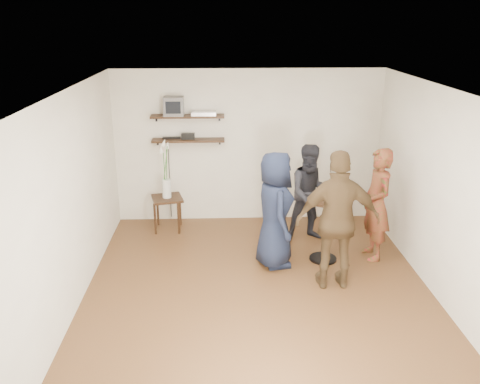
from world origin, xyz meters
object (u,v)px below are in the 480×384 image
(radio, at_px, (188,136))
(person_plaid, at_px, (377,205))
(drinks_table, at_px, (325,221))
(person_dark, at_px, (311,193))
(dvd_deck, at_px, (204,113))
(crt_monitor, at_px, (174,106))
(person_brown, at_px, (338,221))
(side_table, at_px, (167,203))
(person_navy, at_px, (275,210))

(radio, distance_m, person_plaid, 3.22)
(person_plaid, bearing_deg, drinks_table, -90.00)
(person_plaid, height_order, person_dark, person_plaid)
(radio, xyz_separation_m, person_dark, (1.94, -0.81, -0.74))
(person_plaid, bearing_deg, dvd_deck, -125.63)
(drinks_table, height_order, person_plaid, person_plaid)
(dvd_deck, bearing_deg, radio, 180.00)
(crt_monitor, relative_size, drinks_table, 0.34)
(crt_monitor, bearing_deg, person_plaid, -26.59)
(crt_monitor, xyz_separation_m, radio, (0.21, 0.00, -0.50))
(person_brown, bearing_deg, drinks_table, -90.00)
(side_table, xyz_separation_m, person_plaid, (3.13, -1.15, 0.35))
(crt_monitor, bearing_deg, person_navy, -47.98)
(crt_monitor, bearing_deg, radio, 0.00)
(person_dark, relative_size, person_navy, 0.93)
(drinks_table, bearing_deg, person_navy, -172.21)
(side_table, distance_m, person_brown, 3.12)
(side_table, bearing_deg, person_navy, -38.84)
(person_plaid, bearing_deg, crt_monitor, -121.39)
(dvd_deck, xyz_separation_m, side_table, (-0.63, -0.34, -1.42))
(side_table, relative_size, drinks_table, 0.61)
(crt_monitor, bearing_deg, person_brown, -45.91)
(dvd_deck, height_order, person_plaid, dvd_deck)
(crt_monitor, xyz_separation_m, dvd_deck, (0.48, 0.00, -0.12))
(crt_monitor, xyz_separation_m, person_navy, (1.49, -1.66, -1.18))
(crt_monitor, bearing_deg, dvd_deck, 0.00)
(side_table, xyz_separation_m, person_brown, (2.38, -1.97, 0.45))
(person_navy, bearing_deg, dvd_deck, 23.63)
(radio, height_order, person_brown, person_brown)
(person_dark, xyz_separation_m, person_brown, (0.08, -1.49, 0.15))
(person_dark, bearing_deg, crt_monitor, 152.95)
(radio, distance_m, side_table, 1.15)
(radio, xyz_separation_m, person_navy, (1.28, -1.66, -0.68))
(radio, xyz_separation_m, person_plaid, (2.77, -1.49, -0.69))
(dvd_deck, distance_m, drinks_table, 2.68)
(drinks_table, bearing_deg, person_dark, 96.40)
(person_plaid, distance_m, person_brown, 1.11)
(crt_monitor, height_order, person_brown, crt_monitor)
(dvd_deck, distance_m, person_brown, 3.05)
(side_table, bearing_deg, dvd_deck, 28.41)
(person_plaid, bearing_deg, person_dark, -134.20)
(side_table, height_order, person_navy, person_navy)
(crt_monitor, distance_m, drinks_table, 3.07)
(drinks_table, bearing_deg, radio, 142.43)
(person_dark, bearing_deg, person_plaid, -45.80)
(side_table, relative_size, person_dark, 0.37)
(dvd_deck, relative_size, person_navy, 0.24)
(crt_monitor, xyz_separation_m, side_table, (-0.14, -0.34, -1.54))
(person_navy, bearing_deg, side_table, 43.37)
(person_brown, bearing_deg, person_navy, -41.00)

